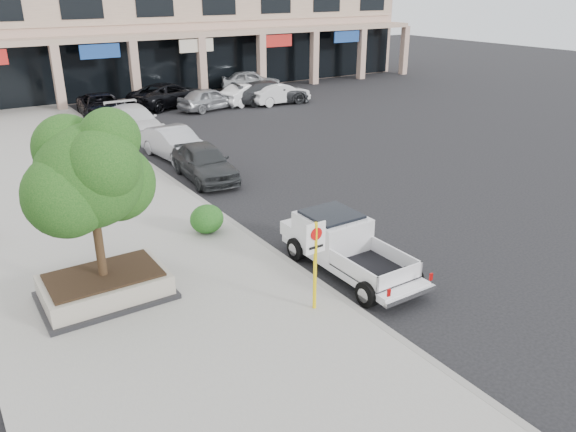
% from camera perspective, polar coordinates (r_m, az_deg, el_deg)
% --- Properties ---
extents(ground, '(120.00, 120.00, 0.00)m').
position_cam_1_polar(ground, '(16.61, 6.31, -4.85)').
color(ground, black).
rests_on(ground, ground).
extents(sidewalk, '(8.00, 52.00, 0.15)m').
position_cam_1_polar(sidewalk, '(19.28, -18.34, -1.67)').
color(sidewalk, gray).
rests_on(sidewalk, ground).
extents(curb, '(0.20, 52.00, 0.15)m').
position_cam_1_polar(curb, '(20.48, -7.73, 0.72)').
color(curb, gray).
rests_on(curb, ground).
extents(strip_mall, '(40.55, 12.43, 9.50)m').
position_cam_1_polar(strip_mall, '(48.59, -12.52, 18.58)').
color(strip_mall, tan).
rests_on(strip_mall, ground).
extents(planter, '(3.20, 2.20, 0.68)m').
position_cam_1_polar(planter, '(15.12, -18.09, -6.80)').
color(planter, black).
rests_on(planter, sidewalk).
extents(planter_tree, '(2.90, 2.55, 4.00)m').
position_cam_1_polar(planter_tree, '(14.16, -19.16, 4.07)').
color(planter_tree, '#312213').
rests_on(planter_tree, planter).
extents(no_parking_sign, '(0.55, 0.09, 2.30)m').
position_cam_1_polar(no_parking_sign, '(13.42, 2.80, -3.89)').
color(no_parking_sign, yellow).
rests_on(no_parking_sign, sidewalk).
extents(hedge, '(1.10, 0.99, 0.93)m').
position_cam_1_polar(hedge, '(18.19, -8.25, -0.30)').
color(hedge, '#164B15').
rests_on(hedge, sidewalk).
extents(pickup_truck, '(1.85, 4.90, 1.54)m').
position_cam_1_polar(pickup_truck, '(15.78, 6.39, -3.27)').
color(pickup_truck, white).
rests_on(pickup_truck, ground).
extents(curb_car_a, '(2.13, 4.53, 1.50)m').
position_cam_1_polar(curb_car_a, '(23.75, -8.49, 5.47)').
color(curb_car_a, '#292C2E').
rests_on(curb_car_a, ground).
extents(curb_car_b, '(2.02, 4.57, 1.46)m').
position_cam_1_polar(curb_car_b, '(26.92, -11.43, 7.24)').
color(curb_car_b, '#A3A4AB').
rests_on(curb_car_b, ground).
extents(curb_car_c, '(2.28, 5.35, 1.54)m').
position_cam_1_polar(curb_car_c, '(31.83, -15.33, 9.28)').
color(curb_car_c, silver).
rests_on(curb_car_c, ground).
extents(curb_car_d, '(3.07, 5.53, 1.46)m').
position_cam_1_polar(curb_car_d, '(36.60, -18.44, 10.52)').
color(curb_car_d, black).
rests_on(curb_car_d, ground).
extents(lot_car_a, '(4.52, 2.54, 1.45)m').
position_cam_1_polar(lot_car_a, '(37.63, -8.03, 11.71)').
color(lot_car_a, gray).
rests_on(lot_car_a, ground).
extents(lot_car_b, '(4.45, 2.64, 1.38)m').
position_cam_1_polar(lot_car_b, '(39.29, -4.17, 12.27)').
color(lot_car_b, silver).
rests_on(lot_car_b, ground).
extents(lot_car_c, '(5.62, 3.21, 1.54)m').
position_cam_1_polar(lot_car_c, '(39.41, -1.68, 12.46)').
color(lot_car_c, '#2F3134').
rests_on(lot_car_c, ground).
extents(lot_car_d, '(6.21, 4.47, 1.57)m').
position_cam_1_polar(lot_car_d, '(39.25, -12.02, 11.98)').
color(lot_car_d, black).
rests_on(lot_car_d, ground).
extents(lot_car_e, '(4.93, 3.54, 1.56)m').
position_cam_1_polar(lot_car_e, '(44.39, -3.77, 13.56)').
color(lot_car_e, '#A5A9AD').
rests_on(lot_car_e, ground).
extents(lot_car_f, '(4.35, 1.67, 1.41)m').
position_cam_1_polar(lot_car_f, '(39.32, -0.87, 12.35)').
color(lot_car_f, silver).
rests_on(lot_car_f, ground).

